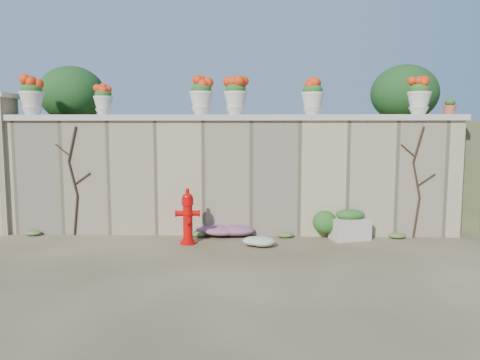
{
  "coord_description": "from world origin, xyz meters",
  "views": [
    {
      "loc": [
        0.48,
        -6.38,
        1.87
      ],
      "look_at": [
        0.23,
        1.4,
        1.01
      ],
      "focal_mm": 35.0,
      "sensor_mm": 36.0,
      "label": 1
    }
  ],
  "objects_px": {
    "terracotta_pot": "(450,108)",
    "fire_hydrant": "(188,216)",
    "planter_box": "(350,226)",
    "urn_pot_0": "(32,96)"
  },
  "relations": [
    {
      "from": "planter_box",
      "to": "urn_pot_0",
      "type": "height_order",
      "value": "urn_pot_0"
    },
    {
      "from": "planter_box",
      "to": "terracotta_pot",
      "type": "relative_size",
      "value": 2.69
    },
    {
      "from": "fire_hydrant",
      "to": "planter_box",
      "type": "xyz_separation_m",
      "value": [
        2.69,
        0.39,
        -0.22
      ]
    },
    {
      "from": "fire_hydrant",
      "to": "urn_pot_0",
      "type": "xyz_separation_m",
      "value": [
        -2.84,
        0.78,
        1.97
      ]
    },
    {
      "from": "planter_box",
      "to": "urn_pot_0",
      "type": "bearing_deg",
      "value": 159.14
    },
    {
      "from": "terracotta_pot",
      "to": "fire_hydrant",
      "type": "bearing_deg",
      "value": -169.92
    },
    {
      "from": "fire_hydrant",
      "to": "planter_box",
      "type": "bearing_deg",
      "value": 2.54
    },
    {
      "from": "fire_hydrant",
      "to": "urn_pot_0",
      "type": "bearing_deg",
      "value": 158.89
    },
    {
      "from": "fire_hydrant",
      "to": "planter_box",
      "type": "height_order",
      "value": "fire_hydrant"
    },
    {
      "from": "fire_hydrant",
      "to": "planter_box",
      "type": "distance_m",
      "value": 2.72
    }
  ]
}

